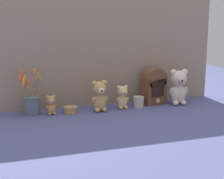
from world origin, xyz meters
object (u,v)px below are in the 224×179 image
teddy_bear_tiny (51,104)px  flower_vase (32,101)px  teddy_bear_large (179,86)px  teddy_bear_small (122,96)px  decorative_tin_tall (139,102)px  decorative_tin_short (70,110)px  vintage_radio (154,85)px  teddy_bear_medium (100,95)px

teddy_bear_tiny → flower_vase: 0.13m
teddy_bear_large → teddy_bear_small: (-0.44, 0.01, -0.05)m
decorative_tin_tall → teddy_bear_large: bearing=-3.1°
teddy_bear_tiny → decorative_tin_tall: bearing=0.1°
teddy_bear_tiny → decorative_tin_short: size_ratio=1.43×
teddy_bear_large → vintage_radio: 0.18m
flower_vase → decorative_tin_short: flower_vase is taller
teddy_bear_medium → flower_vase: bearing=172.7°
teddy_bear_tiny → teddy_bear_large: bearing=-1.0°
teddy_bear_medium → teddy_bear_small: size_ratio=1.28×
teddy_bear_large → teddy_bear_small: size_ratio=1.57×
teddy_bear_large → flower_vase: (-1.08, 0.06, -0.05)m
teddy_bear_medium → decorative_tin_short: (-0.21, 0.02, -0.09)m
teddy_bear_medium → decorative_tin_short: teddy_bear_medium is taller
teddy_bear_large → flower_vase: 1.08m
teddy_bear_large → vintage_radio: bearing=157.4°
teddy_bear_tiny → decorative_tin_short: bearing=0.3°
teddy_bear_medium → flower_vase: size_ratio=0.68×
teddy_bear_small → vintage_radio: vintage_radio is taller
teddy_bear_small → decorative_tin_tall: size_ratio=2.13×
decorative_tin_tall → decorative_tin_short: (-0.51, -0.00, -0.02)m
flower_vase → decorative_tin_short: bearing=-8.8°
decorative_tin_short → teddy_bear_tiny: bearing=-179.7°
teddy_bear_small → vintage_radio: size_ratio=0.61×
flower_vase → teddy_bear_medium: bearing=-7.3°
teddy_bear_large → decorative_tin_tall: size_ratio=3.36×
teddy_bear_medium → decorative_tin_tall: teddy_bear_medium is taller
teddy_bear_large → decorative_tin_tall: bearing=176.9°
teddy_bear_large → flower_vase: flower_vase is taller
teddy_bear_tiny → teddy_bear_small: bearing=-0.2°
teddy_bear_small → teddy_bear_large: bearing=-1.9°
flower_vase → decorative_tin_tall: size_ratio=4.05×
vintage_radio → flower_vase: bearing=-179.0°
teddy_bear_medium → teddy_bear_tiny: 0.34m
teddy_bear_medium → teddy_bear_small: 0.18m
decorative_tin_short → vintage_radio: bearing=4.7°
decorative_tin_short → flower_vase: bearing=171.2°
teddy_bear_tiny → flower_vase: bearing=162.2°
vintage_radio → teddy_bear_medium: bearing=-170.6°
teddy_bear_large → teddy_bear_small: 0.45m
flower_vase → teddy_bear_tiny: bearing=-17.8°
vintage_radio → decorative_tin_tall: size_ratio=3.49×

